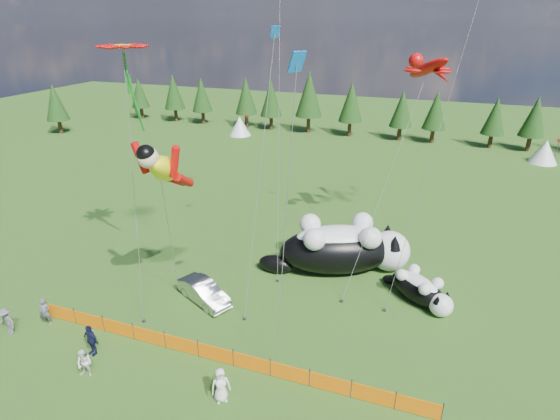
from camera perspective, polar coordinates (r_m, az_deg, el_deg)
name	(u,v)px	position (r m, az deg, el deg)	size (l,w,h in m)	color
ground	(240,326)	(26.09, -5.24, -14.81)	(160.00, 160.00, 0.00)	#0E3609
safety_fence	(216,354)	(23.74, -8.42, -18.07)	(22.06, 0.06, 1.10)	#262626
tree_line	(369,110)	(65.09, 11.53, 12.68)	(90.00, 4.00, 8.00)	black
festival_tents	(448,143)	(60.21, 21.04, 8.12)	(50.00, 3.20, 2.80)	white
cat_large	(344,247)	(30.34, 8.32, -4.80)	(10.06, 6.45, 3.81)	black
cat_small	(420,289)	(28.68, 17.85, -9.80)	(4.44, 3.88, 1.90)	black
car	(204,292)	(27.92, -9.94, -10.48)	(1.40, 4.02, 1.32)	#B2B2B6
spectator_a	(45,312)	(28.84, -28.36, -11.65)	(0.64, 0.42, 1.75)	#58585D
spectator_b	(85,363)	(24.53, -24.17, -17.81)	(0.77, 0.45, 1.58)	white
spectator_c	(91,340)	(25.66, -23.48, -15.29)	(1.05, 0.54, 1.79)	#141637
spectator_d	(6,322)	(29.16, -32.13, -12.24)	(1.09, 0.56, 1.69)	#58585D
spectator_e	(221,385)	(21.62, -7.76, -21.71)	(0.89, 0.58, 1.82)	white
superhero_kite	(165,169)	(23.51, -14.84, 5.24)	(5.12, 5.32, 11.08)	#FFF50D
gecko_kite	(428,68)	(31.59, 18.76, 17.13)	(6.06, 12.39, 16.09)	red
flower_kite	(123,50)	(26.23, -19.81, 19.09)	(3.46, 5.45, 15.30)	red
diamond_kite_a	(273,51)	(26.02, -0.93, 20.03)	(0.85, 6.29, 16.57)	blue
diamond_kite_c	(296,78)	(16.58, 2.08, 16.85)	(1.33, 1.04, 15.63)	blue
diamond_kite_d	(280,4)	(31.51, -0.03, 25.36)	(2.76, 7.29, 19.40)	#0C8791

